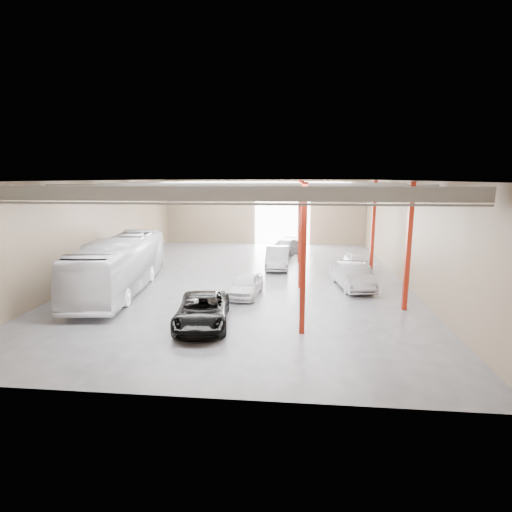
% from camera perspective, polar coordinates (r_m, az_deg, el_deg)
% --- Properties ---
extents(depot_shell, '(22.12, 32.12, 7.06)m').
position_cam_1_polar(depot_shell, '(28.60, -0.96, 6.68)').
color(depot_shell, '#4D4D52').
rests_on(depot_shell, ground).
extents(coach_bus, '(4.25, 12.58, 3.44)m').
position_cam_1_polar(coach_bus, '(26.93, -18.81, -1.20)').
color(coach_bus, white).
rests_on(coach_bus, ground).
extents(black_sedan, '(3.16, 5.67, 1.50)m').
position_cam_1_polar(black_sedan, '(20.03, -7.67, -7.70)').
color(black_sedan, black).
rests_on(black_sedan, ground).
extents(car_row_a, '(2.08, 4.25, 1.39)m').
position_cam_1_polar(car_row_a, '(24.68, -1.41, -4.12)').
color(car_row_a, white).
rests_on(car_row_a, ground).
extents(car_row_b, '(1.95, 5.22, 1.70)m').
position_cam_1_polar(car_row_b, '(32.33, 3.03, -0.21)').
color(car_row_b, '#A7A8AC').
rests_on(car_row_b, ground).
extents(car_row_c, '(3.57, 5.56, 1.50)m').
position_cam_1_polar(car_row_c, '(37.45, 4.16, 1.17)').
color(car_row_c, gray).
rests_on(car_row_c, ground).
extents(car_right_near, '(2.60, 5.36, 1.69)m').
position_cam_1_polar(car_right_near, '(27.18, 13.58, -2.69)').
color(car_right_near, '#A5A4A9').
rests_on(car_right_near, ground).
extents(car_right_far, '(1.82, 4.20, 1.41)m').
position_cam_1_polar(car_right_far, '(32.39, 14.21, -0.78)').
color(car_right_far, silver).
rests_on(car_right_far, ground).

